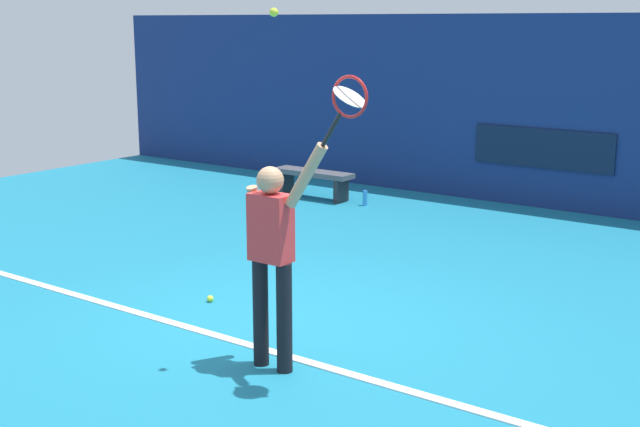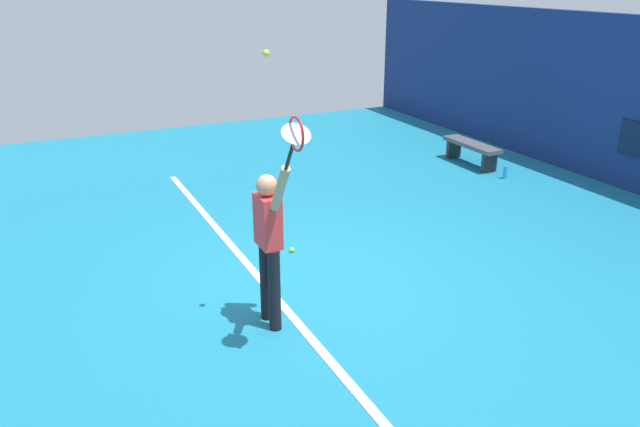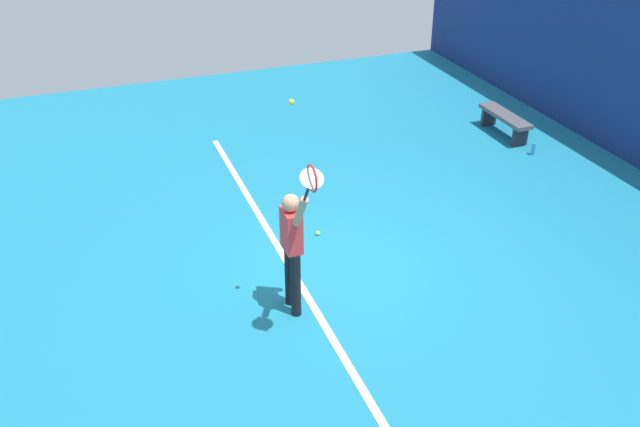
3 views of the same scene
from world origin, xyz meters
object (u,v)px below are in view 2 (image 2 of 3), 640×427
(court_bench, at_px, (471,148))
(water_bottle, at_px, (505,172))
(tennis_player, at_px, (269,238))
(tennis_racket, at_px, (295,137))
(spare_ball, at_px, (292,250))
(tennis_ball, at_px, (266,53))

(court_bench, xyz_separation_m, water_bottle, (1.00, 0.00, -0.22))
(tennis_player, height_order, tennis_racket, tennis_racket)
(tennis_racket, bearing_deg, tennis_player, 179.66)
(spare_ball, bearing_deg, tennis_ball, -29.26)
(tennis_player, height_order, tennis_ball, tennis_ball)
(tennis_ball, height_order, water_bottle, tennis_ball)
(water_bottle, relative_size, spare_ball, 3.53)
(tennis_ball, relative_size, court_bench, 0.05)
(court_bench, relative_size, water_bottle, 5.83)
(water_bottle, bearing_deg, tennis_racket, -58.00)
(tennis_player, bearing_deg, tennis_ball, 37.97)
(tennis_ball, xyz_separation_m, water_bottle, (-2.91, 5.76, -2.75))
(tennis_racket, relative_size, tennis_ball, 8.83)
(tennis_ball, distance_m, spare_ball, 3.40)
(tennis_racket, distance_m, tennis_ball, 0.94)
(tennis_player, distance_m, tennis_ball, 1.86)
(tennis_player, distance_m, court_bench, 7.00)
(tennis_ball, distance_m, water_bottle, 7.01)
(tennis_ball, relative_size, spare_ball, 1.00)
(tennis_player, bearing_deg, court_bench, 123.97)
(tennis_player, xyz_separation_m, water_bottle, (-2.89, 5.78, -0.89))
(tennis_player, relative_size, court_bench, 1.37)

